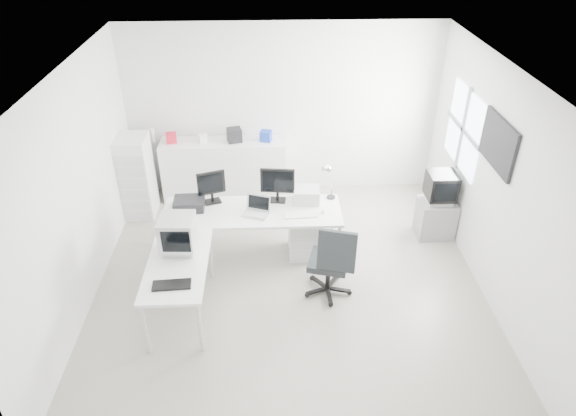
{
  "coord_description": "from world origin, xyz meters",
  "views": [
    {
      "loc": [
        -0.22,
        -5.3,
        4.46
      ],
      "look_at": [
        0.0,
        0.2,
        1.0
      ],
      "focal_mm": 32.0,
      "sensor_mm": 36.0,
      "label": 1
    }
  ],
  "objects_px": {
    "side_desk": "(181,288)",
    "lcd_monitor_small": "(211,187)",
    "laser_printer": "(307,195)",
    "sideboard": "(224,169)",
    "crt_monitor": "(178,236)",
    "inkjet_printer": "(189,204)",
    "main_desk": "(253,234)",
    "lcd_monitor_large": "(277,185)",
    "crt_tv": "(441,188)",
    "tv_cabinet": "(435,218)",
    "laptop": "(255,207)",
    "filing_cabinet": "(137,177)",
    "drawer_pedestal": "(303,235)",
    "office_chair": "(329,258)"
  },
  "relations": [
    {
      "from": "tv_cabinet",
      "to": "filing_cabinet",
      "type": "height_order",
      "value": "filing_cabinet"
    },
    {
      "from": "crt_monitor",
      "to": "sideboard",
      "type": "relative_size",
      "value": 0.21
    },
    {
      "from": "drawer_pedestal",
      "to": "filing_cabinet",
      "type": "xyz_separation_m",
      "value": [
        -2.51,
        1.15,
        0.36
      ]
    },
    {
      "from": "lcd_monitor_large",
      "to": "sideboard",
      "type": "height_order",
      "value": "lcd_monitor_large"
    },
    {
      "from": "lcd_monitor_large",
      "to": "tv_cabinet",
      "type": "distance_m",
      "value": 2.45
    },
    {
      "from": "lcd_monitor_large",
      "to": "crt_tv",
      "type": "bearing_deg",
      "value": 10.77
    },
    {
      "from": "inkjet_printer",
      "to": "lcd_monitor_large",
      "type": "bearing_deg",
      "value": 5.57
    },
    {
      "from": "laptop",
      "to": "crt_monitor",
      "type": "height_order",
      "value": "crt_monitor"
    },
    {
      "from": "lcd_monitor_large",
      "to": "side_desk",
      "type": "bearing_deg",
      "value": -124.94
    },
    {
      "from": "main_desk",
      "to": "tv_cabinet",
      "type": "relative_size",
      "value": 4.17
    },
    {
      "from": "lcd_monitor_large",
      "to": "sideboard",
      "type": "relative_size",
      "value": 0.24
    },
    {
      "from": "drawer_pedestal",
      "to": "crt_monitor",
      "type": "relative_size",
      "value": 1.45
    },
    {
      "from": "main_desk",
      "to": "drawer_pedestal",
      "type": "relative_size",
      "value": 4.0
    },
    {
      "from": "drawer_pedestal",
      "to": "lcd_monitor_large",
      "type": "height_order",
      "value": "lcd_monitor_large"
    },
    {
      "from": "filing_cabinet",
      "to": "lcd_monitor_large",
      "type": "bearing_deg",
      "value": -23.78
    },
    {
      "from": "laptop",
      "to": "sideboard",
      "type": "height_order",
      "value": "sideboard"
    },
    {
      "from": "laptop",
      "to": "sideboard",
      "type": "bearing_deg",
      "value": 126.66
    },
    {
      "from": "side_desk",
      "to": "drawer_pedestal",
      "type": "bearing_deg",
      "value": 36.57
    },
    {
      "from": "lcd_monitor_large",
      "to": "sideboard",
      "type": "xyz_separation_m",
      "value": [
        -0.85,
        1.44,
        -0.49
      ]
    },
    {
      "from": "drawer_pedestal",
      "to": "crt_tv",
      "type": "distance_m",
      "value": 2.08
    },
    {
      "from": "laser_printer",
      "to": "tv_cabinet",
      "type": "distance_m",
      "value": 2.03
    },
    {
      "from": "side_desk",
      "to": "lcd_monitor_small",
      "type": "relative_size",
      "value": 2.9
    },
    {
      "from": "side_desk",
      "to": "crt_tv",
      "type": "distance_m",
      "value": 3.87
    },
    {
      "from": "lcd_monitor_large",
      "to": "crt_tv",
      "type": "distance_m",
      "value": 2.35
    },
    {
      "from": "side_desk",
      "to": "crt_monitor",
      "type": "xyz_separation_m",
      "value": [
        0.0,
        0.25,
        0.58
      ]
    },
    {
      "from": "laser_printer",
      "to": "crt_monitor",
      "type": "xyz_separation_m",
      "value": [
        -1.6,
        -1.07,
        0.11
      ]
    },
    {
      "from": "lcd_monitor_small",
      "to": "laser_printer",
      "type": "relative_size",
      "value": 1.38
    },
    {
      "from": "main_desk",
      "to": "sideboard",
      "type": "height_order",
      "value": "sideboard"
    },
    {
      "from": "crt_monitor",
      "to": "crt_tv",
      "type": "relative_size",
      "value": 0.83
    },
    {
      "from": "side_desk",
      "to": "lcd_monitor_small",
      "type": "distance_m",
      "value": 1.51
    },
    {
      "from": "inkjet_printer",
      "to": "sideboard",
      "type": "bearing_deg",
      "value": 76.14
    },
    {
      "from": "drawer_pedestal",
      "to": "crt_tv",
      "type": "xyz_separation_m",
      "value": [
        1.99,
        0.37,
        0.5
      ]
    },
    {
      "from": "office_chair",
      "to": "tv_cabinet",
      "type": "relative_size",
      "value": 1.88
    },
    {
      "from": "drawer_pedestal",
      "to": "tv_cabinet",
      "type": "xyz_separation_m",
      "value": [
        1.99,
        0.37,
        -0.01
      ]
    },
    {
      "from": "inkjet_printer",
      "to": "office_chair",
      "type": "relative_size",
      "value": 0.37
    },
    {
      "from": "drawer_pedestal",
      "to": "office_chair",
      "type": "height_order",
      "value": "office_chair"
    },
    {
      "from": "laptop",
      "to": "crt_tv",
      "type": "bearing_deg",
      "value": 30.64
    },
    {
      "from": "drawer_pedestal",
      "to": "lcd_monitor_large",
      "type": "relative_size",
      "value": 1.23
    },
    {
      "from": "lcd_monitor_small",
      "to": "crt_tv",
      "type": "bearing_deg",
      "value": -15.73
    },
    {
      "from": "lcd_monitor_small",
      "to": "main_desk",
      "type": "bearing_deg",
      "value": -43.12
    },
    {
      "from": "laser_printer",
      "to": "sideboard",
      "type": "bearing_deg",
      "value": 133.4
    },
    {
      "from": "laser_printer",
      "to": "filing_cabinet",
      "type": "bearing_deg",
      "value": 162.08
    },
    {
      "from": "side_desk",
      "to": "lcd_monitor_small",
      "type": "height_order",
      "value": "lcd_monitor_small"
    },
    {
      "from": "side_desk",
      "to": "lcd_monitor_small",
      "type": "xyz_separation_m",
      "value": [
        0.3,
        1.35,
        0.62
      ]
    },
    {
      "from": "drawer_pedestal",
      "to": "laser_printer",
      "type": "relative_size",
      "value": 1.72
    },
    {
      "from": "tv_cabinet",
      "to": "crt_tv",
      "type": "height_order",
      "value": "crt_tv"
    },
    {
      "from": "side_desk",
      "to": "drawer_pedestal",
      "type": "relative_size",
      "value": 2.33
    },
    {
      "from": "lcd_monitor_large",
      "to": "crt_tv",
      "type": "height_order",
      "value": "lcd_monitor_large"
    },
    {
      "from": "main_desk",
      "to": "laser_printer",
      "type": "bearing_deg",
      "value": 16.35
    },
    {
      "from": "side_desk",
      "to": "laser_printer",
      "type": "distance_m",
      "value": 2.13
    }
  ]
}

